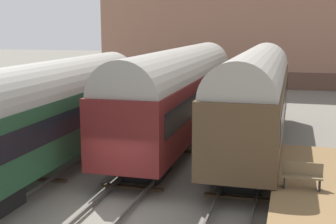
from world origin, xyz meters
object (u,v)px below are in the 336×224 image
train_car_brown (256,93)px  train_car_maroon (179,90)px  bench (302,175)px  train_car_green (51,110)px

train_car_brown → train_car_maroon: size_ratio=0.96×
bench → train_car_maroon: bearing=126.9°
train_car_brown → train_car_green: (-8.58, -6.20, -0.22)m
train_car_green → bench: size_ratio=10.96×
train_car_maroon → bench: (6.62, -8.83, -1.59)m
train_car_brown → train_car_green: size_ratio=1.18×
train_car_maroon → train_car_green: bearing=-122.9°
train_car_maroon → train_car_brown: bearing=-5.6°
train_car_brown → train_car_maroon: train_car_brown is taller
train_car_green → train_car_maroon: size_ratio=0.82×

